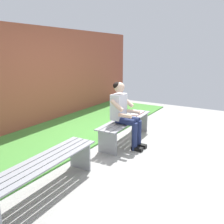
{
  "coord_description": "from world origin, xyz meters",
  "views": [
    {
      "loc": [
        4.23,
        2.24,
        1.85
      ],
      "look_at": [
        0.8,
        0.15,
        0.82
      ],
      "focal_mm": 38.39,
      "sensor_mm": 36.0,
      "label": 1
    }
  ],
  "objects": [
    {
      "name": "apple",
      "position": [
        -0.19,
        -0.05,
        0.51
      ],
      "size": [
        0.07,
        0.07,
        0.07
      ],
      "primitive_type": "sphere",
      "color": "gold",
      "rests_on": "bench_near"
    },
    {
      "name": "grass_strip",
      "position": [
        1.14,
        -1.42,
        0.01
      ],
      "size": [
        9.0,
        2.12,
        0.03
      ],
      "primitive_type": "cube",
      "color": "#478C38",
      "rests_on": "ground"
    },
    {
      "name": "brick_wall",
      "position": [
        0.5,
        -2.54,
        1.22
      ],
      "size": [
        9.5,
        0.24,
        2.44
      ],
      "primitive_type": "cube",
      "color": "#9E4C38",
      "rests_on": "ground"
    },
    {
      "name": "book_open",
      "position": [
        -0.55,
        0.01,
        0.48
      ],
      "size": [
        0.42,
        0.18,
        0.02
      ],
      "rotation": [
        0.0,
        0.0,
        0.04
      ],
      "color": "white",
      "rests_on": "bench_near"
    },
    {
      "name": "person_seated",
      "position": [
        0.26,
        0.1,
        0.7
      ],
      "size": [
        0.5,
        0.69,
        1.27
      ],
      "color": "silver",
      "rests_on": "ground"
    },
    {
      "name": "ground_plane",
      "position": [
        1.14,
        1.0,
        -0.02
      ],
      "size": [
        10.0,
        7.0,
        0.04
      ],
      "primitive_type": "cube",
      "color": "#9E9E99"
    },
    {
      "name": "bench_far",
      "position": [
        2.27,
        0.0,
        0.36
      ],
      "size": [
        1.85,
        0.51,
        0.47
      ],
      "rotation": [
        0.0,
        0.0,
        0.04
      ],
      "color": "gray",
      "rests_on": "ground"
    },
    {
      "name": "bench_near",
      "position": [
        0.0,
        0.0,
        0.36
      ],
      "size": [
        1.8,
        0.5,
        0.47
      ],
      "rotation": [
        0.0,
        0.0,
        0.04
      ],
      "color": "gray",
      "rests_on": "ground"
    }
  ]
}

